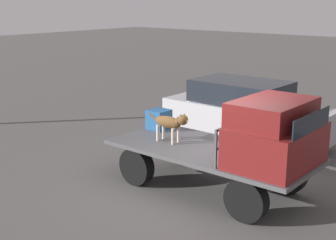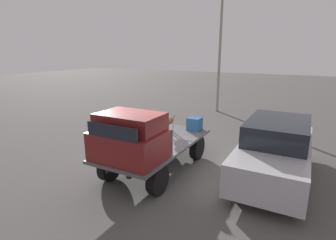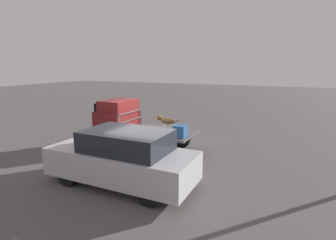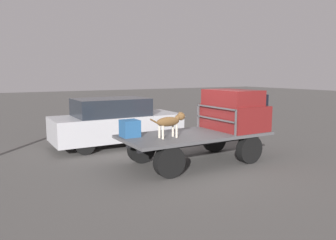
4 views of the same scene
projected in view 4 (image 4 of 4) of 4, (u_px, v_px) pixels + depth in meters
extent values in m
plane|color=#514F4C|center=(195.00, 163.00, 9.24)|extent=(80.00, 80.00, 0.00)
cylinder|color=black|center=(214.00, 140.00, 10.50)|extent=(0.78, 0.24, 0.78)
cylinder|color=black|center=(249.00, 149.00, 9.16)|extent=(0.78, 0.24, 0.78)
cylinder|color=black|center=(141.00, 149.00, 9.20)|extent=(0.78, 0.24, 0.78)
cylinder|color=black|center=(169.00, 162.00, 7.87)|extent=(0.78, 0.24, 0.78)
cube|color=black|center=(189.00, 137.00, 9.42)|extent=(3.85, 0.10, 0.18)
cube|color=black|center=(202.00, 141.00, 8.86)|extent=(3.85, 0.10, 0.18)
cube|color=#4C4C4F|center=(195.00, 135.00, 9.12)|extent=(4.19, 1.88, 0.08)
cube|color=maroon|center=(234.00, 117.00, 9.77)|extent=(1.28, 1.76, 0.73)
cube|color=maroon|center=(232.00, 97.00, 9.63)|extent=(1.09, 1.62, 0.45)
cube|color=black|center=(250.00, 99.00, 10.00)|extent=(0.02, 1.44, 0.34)
cube|color=#4C4C4F|center=(198.00, 116.00, 10.15)|extent=(0.04, 0.04, 0.71)
cube|color=#4C4C4F|center=(236.00, 123.00, 8.68)|extent=(0.04, 0.04, 0.71)
cube|color=#4C4C4F|center=(216.00, 107.00, 9.37)|extent=(0.04, 1.72, 0.04)
cube|color=#4C4C4F|center=(215.00, 119.00, 9.41)|extent=(0.04, 1.72, 0.04)
cylinder|color=beige|center=(173.00, 130.00, 8.65)|extent=(0.06, 0.06, 0.34)
cylinder|color=beige|center=(177.00, 131.00, 8.50)|extent=(0.06, 0.06, 0.34)
cylinder|color=beige|center=(159.00, 131.00, 8.45)|extent=(0.06, 0.06, 0.34)
cylinder|color=beige|center=(163.00, 132.00, 8.29)|extent=(0.06, 0.06, 0.34)
ellipsoid|color=brown|center=(168.00, 122.00, 8.44)|extent=(0.66, 0.25, 0.25)
sphere|color=beige|center=(174.00, 123.00, 8.53)|extent=(0.11, 0.11, 0.11)
cylinder|color=brown|center=(177.00, 118.00, 8.57)|extent=(0.17, 0.14, 0.17)
sphere|color=brown|center=(181.00, 116.00, 8.62)|extent=(0.21, 0.21, 0.21)
cone|color=beige|center=(184.00, 117.00, 8.67)|extent=(0.12, 0.12, 0.12)
cone|color=brown|center=(179.00, 113.00, 8.65)|extent=(0.06, 0.08, 0.10)
cone|color=brown|center=(182.00, 113.00, 8.55)|extent=(0.06, 0.08, 0.10)
cylinder|color=brown|center=(155.00, 122.00, 8.25)|extent=(0.28, 0.04, 0.18)
cube|color=#235184|center=(130.00, 128.00, 8.61)|extent=(0.45, 0.45, 0.45)
cylinder|color=black|center=(143.00, 130.00, 12.74)|extent=(0.60, 0.20, 0.60)
cylinder|color=black|center=(162.00, 137.00, 11.47)|extent=(0.60, 0.20, 0.60)
cylinder|color=black|center=(73.00, 137.00, 11.38)|extent=(0.60, 0.20, 0.60)
cylinder|color=black|center=(85.00, 145.00, 10.11)|extent=(0.60, 0.20, 0.60)
cube|color=#B7B7BC|center=(117.00, 127.00, 11.37)|extent=(4.40, 1.77, 0.81)
cube|color=#1E232B|center=(111.00, 107.00, 11.16)|extent=(2.42, 1.59, 0.59)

